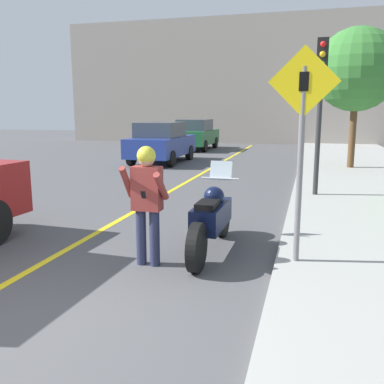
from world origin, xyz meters
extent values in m
cube|color=yellow|center=(-0.60, 6.00, 0.00)|extent=(0.12, 36.00, 0.01)
cube|color=gray|center=(0.00, 26.00, 4.11)|extent=(28.00, 1.20, 8.21)
cylinder|color=black|center=(1.59, 2.05, 0.34)|extent=(0.14, 0.68, 0.68)
cylinder|color=black|center=(1.59, 3.80, 0.34)|extent=(0.14, 0.68, 0.68)
cube|color=#0C1433|center=(1.59, 2.93, 0.57)|extent=(0.40, 1.20, 0.36)
sphere|color=#0C1433|center=(1.59, 3.09, 0.83)|extent=(0.32, 0.32, 0.32)
cube|color=black|center=(1.59, 2.65, 0.79)|extent=(0.28, 0.48, 0.10)
cylinder|color=silver|center=(1.59, 3.52, 1.05)|extent=(0.62, 0.03, 0.03)
cube|color=silver|center=(1.59, 3.60, 1.17)|extent=(0.36, 0.12, 0.31)
cylinder|color=#282D4C|center=(0.77, 2.13, 0.39)|extent=(0.14, 0.14, 0.79)
cylinder|color=#282D4C|center=(0.97, 2.13, 0.39)|extent=(0.14, 0.14, 0.79)
cube|color=maroon|center=(0.87, 2.13, 1.09)|extent=(0.40, 0.22, 0.60)
cylinder|color=maroon|center=(0.62, 2.03, 1.18)|extent=(0.09, 0.37, 0.47)
cylinder|color=maroon|center=(1.12, 2.01, 1.15)|extent=(0.09, 0.43, 0.43)
sphere|color=tan|center=(0.87, 2.13, 1.49)|extent=(0.22, 0.22, 0.22)
sphere|color=gold|center=(0.87, 2.13, 1.54)|extent=(0.26, 0.26, 0.26)
cube|color=black|center=(0.93, 1.85, 1.06)|extent=(0.06, 0.05, 0.11)
cylinder|color=slate|center=(2.87, 2.57, 1.40)|extent=(0.08, 0.08, 2.59)
cube|color=yellow|center=(2.87, 2.55, 2.50)|extent=(0.91, 0.02, 0.91)
cube|color=black|center=(2.87, 2.53, 2.50)|extent=(0.12, 0.01, 0.24)
cylinder|color=#2D2D30|center=(3.16, 7.59, 1.95)|extent=(0.12, 0.12, 3.69)
cube|color=black|center=(3.16, 7.57, 3.42)|extent=(0.26, 0.22, 0.76)
sphere|color=red|center=(3.16, 7.45, 3.64)|extent=(0.14, 0.14, 0.14)
sphere|color=gold|center=(3.16, 7.45, 3.42)|extent=(0.14, 0.14, 0.14)
sphere|color=green|center=(3.16, 7.45, 3.20)|extent=(0.14, 0.14, 0.14)
cylinder|color=brown|center=(4.43, 13.32, 1.32)|extent=(0.24, 0.24, 2.44)
sphere|color=#387A33|center=(4.43, 13.32, 3.57)|extent=(2.92, 2.92, 2.92)
cylinder|color=black|center=(-3.84, 15.01, 0.32)|extent=(0.22, 0.64, 0.64)
cylinder|color=black|center=(-2.18, 15.01, 0.32)|extent=(0.22, 0.64, 0.64)
cylinder|color=black|center=(-3.84, 12.40, 0.32)|extent=(0.22, 0.64, 0.64)
cylinder|color=black|center=(-2.18, 12.40, 0.32)|extent=(0.22, 0.64, 0.64)
cube|color=navy|center=(-3.01, 13.70, 0.70)|extent=(1.80, 4.20, 0.76)
cube|color=#38424C|center=(-3.01, 13.54, 1.38)|extent=(1.58, 2.18, 0.60)
cylinder|color=black|center=(-4.07, 21.33, 0.32)|extent=(0.22, 0.64, 0.64)
cylinder|color=black|center=(-2.42, 21.33, 0.32)|extent=(0.22, 0.64, 0.64)
cylinder|color=black|center=(-4.07, 18.73, 0.32)|extent=(0.22, 0.64, 0.64)
cylinder|color=black|center=(-2.42, 18.73, 0.32)|extent=(0.22, 0.64, 0.64)
cube|color=#1E6033|center=(-3.24, 20.03, 0.70)|extent=(1.80, 4.20, 0.76)
cube|color=#38424C|center=(-3.24, 19.86, 1.38)|extent=(1.58, 2.18, 0.60)
camera|label=1|loc=(2.99, -3.23, 2.13)|focal=40.00mm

